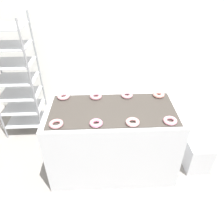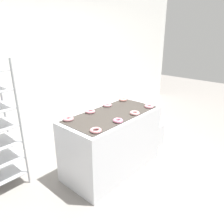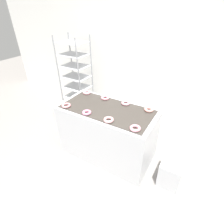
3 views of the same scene
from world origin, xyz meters
The scene contains 12 objects.
ground_plane centered at (0.00, 0.00, 0.00)m, with size 14.00×14.00×0.00m, color gray.
wall_back centered at (0.00, 2.12, 1.40)m, with size 8.00×0.05×2.80m.
fryer_machine centered at (0.00, 0.61, 0.44)m, with size 1.45×0.71×0.89m.
glaze_bin centered at (1.05, 0.58, 0.19)m, with size 0.28×0.37×0.39m.
donut_near_left centered at (-0.55, 0.36, 0.91)m, with size 0.14×0.14×0.03m, color #CE8489.
donut_near_midleft centered at (-0.17, 0.35, 0.91)m, with size 0.13×0.13×0.04m, color pink.
donut_near_midright centered at (0.18, 0.35, 0.91)m, with size 0.14×0.14×0.04m, color #D19395.
donut_near_right centered at (0.55, 0.36, 0.91)m, with size 0.13×0.13×0.03m, color pink.
donut_far_left centered at (-0.55, 0.87, 0.91)m, with size 0.14×0.14×0.04m, color pink.
donut_far_midleft centered at (-0.18, 0.85, 0.91)m, with size 0.14×0.14×0.04m, color pink.
donut_far_midright centered at (0.18, 0.86, 0.91)m, with size 0.13×0.13×0.04m, color pink.
donut_far_right centered at (0.55, 0.86, 0.91)m, with size 0.13×0.13×0.04m, color #DD9489.
Camera 2 is at (-2.10, -1.26, 1.98)m, focal length 35.00 mm.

